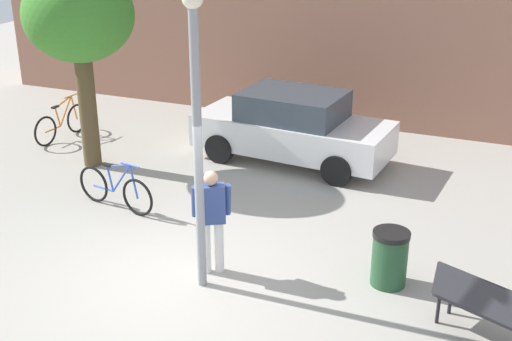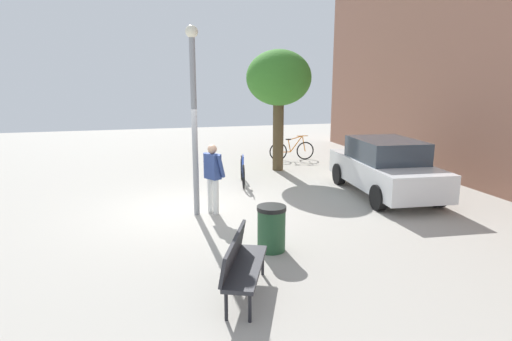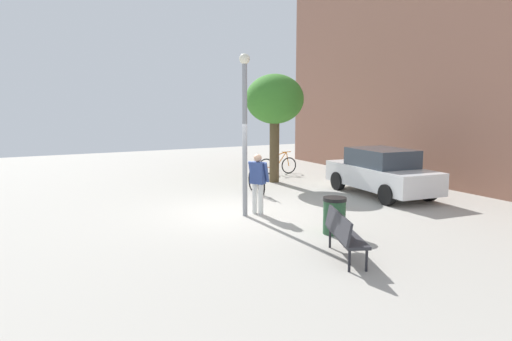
{
  "view_description": "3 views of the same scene",
  "coord_description": "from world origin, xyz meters",
  "px_view_note": "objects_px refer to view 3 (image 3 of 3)",
  "views": [
    {
      "loc": [
        4.42,
        -7.72,
        5.38
      ],
      "look_at": [
        0.73,
        1.14,
        1.44
      ],
      "focal_mm": 47.07,
      "sensor_mm": 36.0,
      "label": 1
    },
    {
      "loc": [
        10.29,
        -1.24,
        3.2
      ],
      "look_at": [
        1.17,
        1.18,
        1.17
      ],
      "focal_mm": 30.41,
      "sensor_mm": 36.0,
      "label": 2
    },
    {
      "loc": [
        11.5,
        -5.54,
        3.06
      ],
      "look_at": [
        0.25,
        0.34,
        1.2
      ],
      "focal_mm": 32.71,
      "sensor_mm": 36.0,
      "label": 3
    }
  ],
  "objects_px": {
    "bicycle_orange": "(278,165)",
    "trash_bin": "(334,215)",
    "person_by_lamppost": "(258,180)",
    "plaza_tree": "(275,101)",
    "lamppost": "(245,122)",
    "bicycle_blue": "(256,182)",
    "parked_car_white": "(381,172)",
    "park_bench": "(343,232)"
  },
  "relations": [
    {
      "from": "trash_bin",
      "to": "parked_car_white",
      "type": "bearing_deg",
      "value": 125.83
    },
    {
      "from": "bicycle_blue",
      "to": "lamppost",
      "type": "bearing_deg",
      "value": -33.24
    },
    {
      "from": "lamppost",
      "to": "park_bench",
      "type": "bearing_deg",
      "value": 1.96
    },
    {
      "from": "person_by_lamppost",
      "to": "trash_bin",
      "type": "distance_m",
      "value": 2.71
    },
    {
      "from": "person_by_lamppost",
      "to": "bicycle_orange",
      "type": "bearing_deg",
      "value": 145.45
    },
    {
      "from": "park_bench",
      "to": "bicycle_blue",
      "type": "relative_size",
      "value": 0.93
    },
    {
      "from": "plaza_tree",
      "to": "lamppost",
      "type": "bearing_deg",
      "value": -38.04
    },
    {
      "from": "park_bench",
      "to": "trash_bin",
      "type": "xyz_separation_m",
      "value": [
        -1.53,
        0.94,
        -0.11
      ]
    },
    {
      "from": "plaza_tree",
      "to": "bicycle_orange",
      "type": "xyz_separation_m",
      "value": [
        -1.63,
        1.11,
        -2.74
      ]
    },
    {
      "from": "plaza_tree",
      "to": "trash_bin",
      "type": "relative_size",
      "value": 4.76
    },
    {
      "from": "plaza_tree",
      "to": "parked_car_white",
      "type": "height_order",
      "value": "plaza_tree"
    },
    {
      "from": "bicycle_orange",
      "to": "trash_bin",
      "type": "bearing_deg",
      "value": -21.94
    },
    {
      "from": "plaza_tree",
      "to": "bicycle_orange",
      "type": "height_order",
      "value": "plaza_tree"
    },
    {
      "from": "lamppost",
      "to": "bicycle_blue",
      "type": "height_order",
      "value": "lamppost"
    },
    {
      "from": "lamppost",
      "to": "bicycle_blue",
      "type": "xyz_separation_m",
      "value": [
        -2.66,
        1.74,
        -2.15
      ]
    },
    {
      "from": "park_bench",
      "to": "parked_car_white",
      "type": "height_order",
      "value": "parked_car_white"
    },
    {
      "from": "bicycle_orange",
      "to": "person_by_lamppost",
      "type": "bearing_deg",
      "value": -34.55
    },
    {
      "from": "plaza_tree",
      "to": "bicycle_blue",
      "type": "relative_size",
      "value": 2.31
    },
    {
      "from": "lamppost",
      "to": "plaza_tree",
      "type": "height_order",
      "value": "lamppost"
    },
    {
      "from": "plaza_tree",
      "to": "bicycle_orange",
      "type": "distance_m",
      "value": 3.37
    },
    {
      "from": "lamppost",
      "to": "person_by_lamppost",
      "type": "relative_size",
      "value": 2.59
    },
    {
      "from": "plaza_tree",
      "to": "bicycle_blue",
      "type": "height_order",
      "value": "plaza_tree"
    },
    {
      "from": "bicycle_orange",
      "to": "trash_bin",
      "type": "height_order",
      "value": "bicycle_orange"
    },
    {
      "from": "park_bench",
      "to": "plaza_tree",
      "type": "relative_size",
      "value": 0.4
    },
    {
      "from": "parked_car_white",
      "to": "trash_bin",
      "type": "relative_size",
      "value": 4.99
    },
    {
      "from": "park_bench",
      "to": "bicycle_orange",
      "type": "relative_size",
      "value": 0.92
    },
    {
      "from": "lamppost",
      "to": "plaza_tree",
      "type": "distance_m",
      "value": 5.58
    },
    {
      "from": "bicycle_orange",
      "to": "trash_bin",
      "type": "relative_size",
      "value": 2.09
    },
    {
      "from": "lamppost",
      "to": "parked_car_white",
      "type": "distance_m",
      "value": 5.58
    },
    {
      "from": "bicycle_blue",
      "to": "parked_car_white",
      "type": "bearing_deg",
      "value": 58.28
    },
    {
      "from": "lamppost",
      "to": "plaza_tree",
      "type": "relative_size",
      "value": 1.05
    },
    {
      "from": "person_by_lamppost",
      "to": "bicycle_blue",
      "type": "relative_size",
      "value": 0.93
    },
    {
      "from": "person_by_lamppost",
      "to": "plaza_tree",
      "type": "relative_size",
      "value": 0.4
    },
    {
      "from": "bicycle_blue",
      "to": "parked_car_white",
      "type": "xyz_separation_m",
      "value": [
        2.18,
        3.53,
        0.39
      ]
    },
    {
      "from": "park_bench",
      "to": "bicycle_blue",
      "type": "xyz_separation_m",
      "value": [
        -6.74,
        1.6,
        -0.16
      ]
    },
    {
      "from": "person_by_lamppost",
      "to": "trash_bin",
      "type": "relative_size",
      "value": 1.92
    },
    {
      "from": "bicycle_orange",
      "to": "parked_car_white",
      "type": "relative_size",
      "value": 0.42
    },
    {
      "from": "lamppost",
      "to": "person_by_lamppost",
      "type": "height_order",
      "value": "lamppost"
    },
    {
      "from": "trash_bin",
      "to": "bicycle_orange",
      "type": "bearing_deg",
      "value": 158.06
    },
    {
      "from": "trash_bin",
      "to": "plaza_tree",
      "type": "bearing_deg",
      "value": 161.32
    },
    {
      "from": "person_by_lamppost",
      "to": "bicycle_blue",
      "type": "xyz_separation_m",
      "value": [
        -2.64,
        1.34,
        -0.58
      ]
    },
    {
      "from": "bicycle_blue",
      "to": "bicycle_orange",
      "type": "relative_size",
      "value": 0.99
    }
  ]
}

